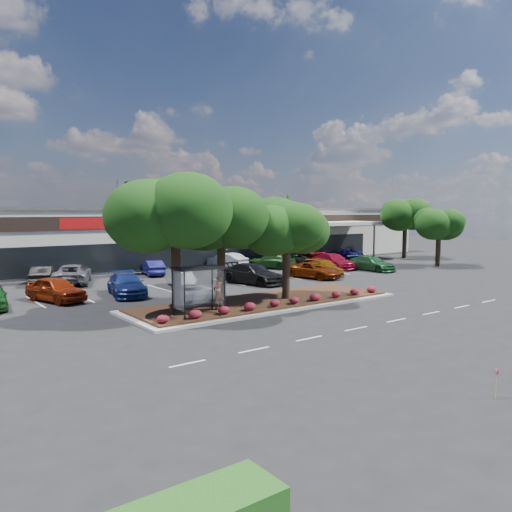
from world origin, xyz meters
TOP-DOWN VIEW (x-y plane):
  - ground at (0.00, 0.00)m, footprint 160.00×160.00m
  - retail_store at (0.06, 33.91)m, footprint 80.40×25.20m
  - landscape_island at (-2.00, 4.00)m, footprint 18.00×6.00m
  - lane_markings at (-0.14, 10.42)m, footprint 33.12×20.06m
  - shrub_row at (-2.00, 1.90)m, footprint 17.00×0.80m
  - bus_shelter at (-7.50, 2.95)m, footprint 2.75×1.55m
  - island_tree_west at (-8.00, 4.50)m, footprint 7.20×7.20m
  - island_tree_mid at (-4.50, 5.20)m, footprint 6.60×6.60m
  - island_tree_east at (-0.50, 3.70)m, footprint 5.80×5.80m
  - tree_east_near at (26.00, 10.00)m, footprint 5.60×5.60m
  - tree_east_far at (31.00, 18.00)m, footprint 6.40×6.40m
  - conifer_north_east at (34.00, 44.00)m, footprint 3.96×3.96m
  - person_waiting at (-5.98, 3.24)m, footprint 0.82×0.66m
  - light_pole at (-3.30, 24.67)m, footprint 1.43×0.50m
  - survey_stake at (-5.97, -13.00)m, footprint 0.07×0.14m
  - car_1 at (-12.37, 12.89)m, footprint 3.29×5.13m
  - car_2 at (-7.78, 12.31)m, footprint 3.34×5.70m
  - car_3 at (-2.80, 13.67)m, footprint 2.48×4.50m
  - car_4 at (2.57, 11.46)m, footprint 3.48×6.04m
  - car_5 at (8.93, 11.02)m, footprint 3.17×5.35m
  - car_6 at (11.18, 12.02)m, footprint 3.12×5.07m
  - car_7 at (15.38, 15.01)m, footprint 2.62×5.54m
  - car_8 at (17.31, 11.61)m, footprint 2.10×5.04m
  - car_9 at (-11.04, 21.44)m, footprint 3.11×4.77m
  - car_10 at (-9.08, 20.34)m, footprint 4.69×6.38m
  - car_11 at (-1.56, 21.41)m, footprint 2.29×4.42m
  - car_13 at (6.98, 22.03)m, footprint 2.68×5.06m
  - car_14 at (10.60, 19.13)m, footprint 4.06×5.58m
  - car_15 at (13.58, 20.39)m, footprint 3.62×5.41m
  - car_16 at (18.88, 21.95)m, footprint 3.18×4.98m
  - car_17 at (22.65, 20.82)m, footprint 3.10×5.44m

SIDE VIEW (x-z plane):
  - ground at x=0.00m, z-range 0.00..0.00m
  - lane_markings at x=-0.14m, z-range 0.00..0.01m
  - landscape_island at x=-2.00m, z-range -0.01..0.25m
  - shrub_row at x=-2.00m, z-range 0.26..0.76m
  - survey_stake at x=-5.97m, z-range 0.14..1.10m
  - car_16 at x=18.88m, z-range 0.00..1.34m
  - car_6 at x=11.18m, z-range 0.00..1.37m
  - car_15 at x=13.58m, z-range 0.00..1.38m
  - car_11 at x=-1.56m, z-range 0.00..1.39m
  - car_5 at x=8.93m, z-range 0.00..1.40m
  - car_3 at x=-2.80m, z-range 0.00..1.41m
  - car_17 at x=22.65m, z-range 0.00..1.43m
  - car_8 at x=17.31m, z-range 0.00..1.45m
  - car_9 at x=-11.04m, z-range 0.00..1.48m
  - car_14 at x=10.60m, z-range 0.00..1.50m
  - car_2 at x=-7.78m, z-range 0.00..1.55m
  - car_7 at x=15.38m, z-range 0.00..1.56m
  - car_13 at x=6.98m, z-range 0.00..1.59m
  - car_10 at x=-9.08m, z-range 0.00..1.61m
  - car_1 at x=-12.37m, z-range 0.00..1.62m
  - car_4 at x=2.57m, z-range 0.00..1.65m
  - person_waiting at x=-5.98m, z-range 0.26..2.20m
  - bus_shelter at x=-7.50m, z-range 1.01..3.60m
  - retail_store at x=0.06m, z-range 0.03..6.28m
  - tree_east_near at x=26.00m, z-range 0.00..6.51m
  - island_tree_east at x=-0.50m, z-range 0.26..6.76m
  - tree_east_far at x=31.00m, z-range 0.00..7.62m
  - light_pole at x=-3.30m, z-range -0.53..8.27m
  - island_tree_mid at x=-4.50m, z-range 0.26..7.58m
  - island_tree_west at x=-8.00m, z-range 0.26..8.15m
  - conifer_north_east at x=34.00m, z-range 0.00..9.00m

